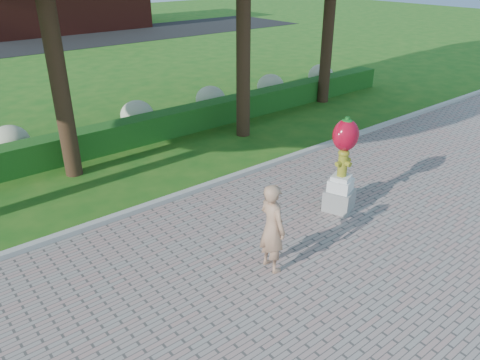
{
  "coord_description": "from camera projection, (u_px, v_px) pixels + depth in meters",
  "views": [
    {
      "loc": [
        -5.76,
        -5.73,
        5.33
      ],
      "look_at": [
        -0.29,
        1.0,
        1.16
      ],
      "focal_mm": 35.0,
      "sensor_mm": 36.0,
      "label": 1
    }
  ],
  "objects": [
    {
      "name": "ground",
      "position": [
        282.0,
        244.0,
        9.59
      ],
      "size": [
        100.0,
        100.0,
        0.0
      ],
      "primitive_type": "plane",
      "color": "#1B5916",
      "rests_on": "ground"
    },
    {
      "name": "curb",
      "position": [
        198.0,
        189.0,
        11.65
      ],
      "size": [
        40.0,
        0.18,
        0.15
      ],
      "primitive_type": "cube",
      "color": "#ADADA5",
      "rests_on": "ground"
    },
    {
      "name": "lawn_hedge",
      "position": [
        124.0,
        134.0,
        14.31
      ],
      "size": [
        24.0,
        0.7,
        0.8
      ],
      "primitive_type": "cube",
      "color": "#1B4C15",
      "rests_on": "ground"
    },
    {
      "name": "hydrangea_row",
      "position": [
        125.0,
        118.0,
        15.27
      ],
      "size": [
        20.1,
        1.1,
        0.99
      ],
      "color": "#B1BA8E",
      "rests_on": "ground"
    },
    {
      "name": "hydrant_sculpture",
      "position": [
        343.0,
        162.0,
        10.31
      ],
      "size": [
        0.77,
        0.77,
        2.22
      ],
      "rotation": [
        0.0,
        0.0,
        0.36
      ],
      "color": "gray",
      "rests_on": "walkway"
    },
    {
      "name": "woman",
      "position": [
        272.0,
        228.0,
        8.42
      ],
      "size": [
        0.48,
        0.67,
        1.73
      ],
      "primitive_type": "imported",
      "rotation": [
        0.0,
        0.0,
        1.47
      ],
      "color": "tan",
      "rests_on": "walkway"
    }
  ]
}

